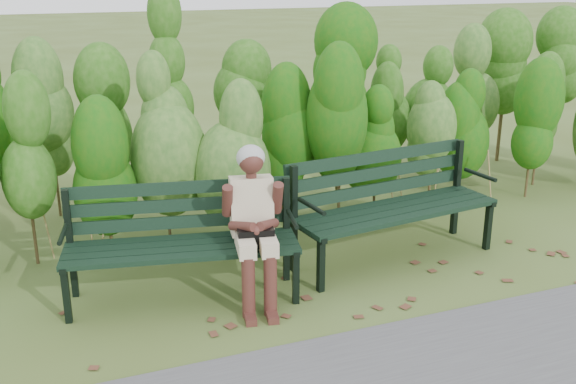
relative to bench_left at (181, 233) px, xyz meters
name	(u,v)px	position (x,y,z in m)	size (l,w,h in m)	color
ground	(302,283)	(1.04, -0.17, -0.57)	(80.00, 80.00, 0.00)	#455520
hedge_band	(237,106)	(1.04, 1.69, 0.69)	(11.04, 1.67, 2.42)	#47381E
leaf_litter	(302,287)	(1.00, -0.25, -0.56)	(5.40, 2.10, 0.01)	brown
bench_left	(181,233)	(0.00, 0.00, 0.00)	(2.01, 0.99, 0.96)	black
bench_right	(389,198)	(2.04, 0.09, 0.03)	(2.10, 0.91, 1.02)	black
seated_woman	(254,216)	(0.54, -0.30, 0.19)	(0.53, 0.78, 1.32)	beige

